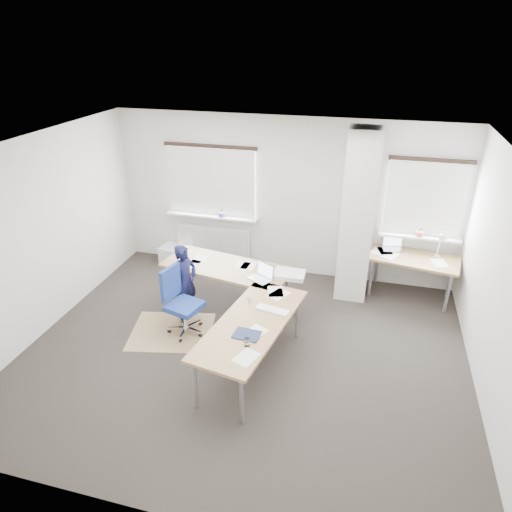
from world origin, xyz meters
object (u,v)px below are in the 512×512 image
(desk_side, at_px, (414,260))
(desk_main, at_px, (242,294))
(person, at_px, (186,282))
(task_chair, at_px, (183,315))

(desk_side, bearing_deg, desk_main, -133.90)
(person, bearing_deg, task_chair, -146.80)
(task_chair, height_order, person, person)
(desk_side, bearing_deg, task_chair, -139.83)
(desk_main, distance_m, desk_side, 2.97)
(desk_main, distance_m, task_chair, 0.96)
(desk_main, distance_m, person, 0.99)
(task_chair, relative_size, person, 0.84)
(desk_main, xyz_separation_m, desk_side, (2.40, 1.75, -0.01))
(desk_side, bearing_deg, person, -145.84)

